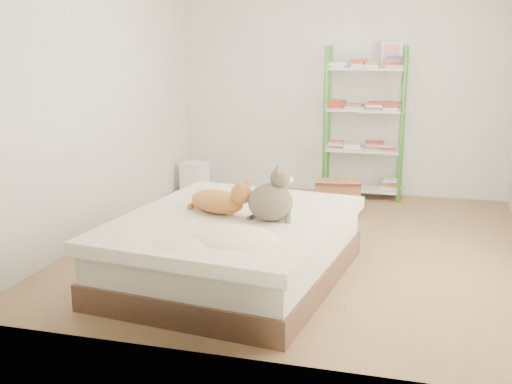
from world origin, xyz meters
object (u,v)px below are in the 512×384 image
(shelf_unit, at_px, (365,121))
(cardboard_box, at_px, (338,197))
(orange_cat, at_px, (217,199))
(grey_cat, at_px, (271,194))
(white_bin, at_px, (195,176))
(bed, at_px, (233,248))

(shelf_unit, height_order, cardboard_box, shelf_unit)
(cardboard_box, bearing_deg, orange_cat, -115.22)
(orange_cat, distance_m, cardboard_box, 2.17)
(shelf_unit, bearing_deg, orange_cat, -106.55)
(grey_cat, xyz_separation_m, white_bin, (-1.58, 2.62, -0.52))
(shelf_unit, distance_m, cardboard_box, 1.02)
(bed, height_order, shelf_unit, shelf_unit)
(white_bin, bearing_deg, cardboard_box, -15.13)
(shelf_unit, bearing_deg, grey_cat, -97.43)
(shelf_unit, xyz_separation_m, cardboard_box, (-0.18, -0.71, -0.71))
(grey_cat, bearing_deg, bed, 72.50)
(shelf_unit, bearing_deg, white_bin, -173.27)
(bed, relative_size, orange_cat, 3.82)
(orange_cat, bearing_deg, shelf_unit, 94.60)
(grey_cat, relative_size, shelf_unit, 0.23)
(white_bin, bearing_deg, shelf_unit, 6.73)
(grey_cat, height_order, cardboard_box, grey_cat)
(orange_cat, bearing_deg, cardboard_box, 93.74)
(white_bin, bearing_deg, bed, -63.59)
(bed, distance_m, cardboard_box, 2.16)
(bed, height_order, white_bin, bed)
(bed, xyz_separation_m, shelf_unit, (0.67, 2.82, 0.63))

